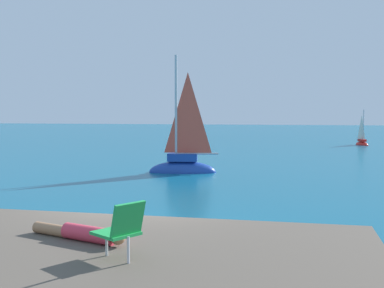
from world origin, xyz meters
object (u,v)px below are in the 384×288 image
at_px(sailboat_near, 183,166).
at_px(person_sunbather, 82,233).
at_px(beach_chair, 121,228).
at_px(sailboat_far, 362,143).

relative_size(sailboat_near, person_sunbather, 3.55).
bearing_deg(beach_chair, sailboat_far, -69.76).
height_order(sailboat_far, person_sunbather, sailboat_far).
bearing_deg(beach_chair, person_sunbather, -9.27).
relative_size(person_sunbather, beach_chair, 2.12).
relative_size(sailboat_far, person_sunbather, 1.89).
relative_size(sailboat_near, beach_chair, 7.52).
xyz_separation_m(sailboat_far, beach_chair, (-8.98, -35.62, 1.28)).
bearing_deg(sailboat_near, beach_chair, 91.47).
bearing_deg(sailboat_far, person_sunbather, -36.24).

